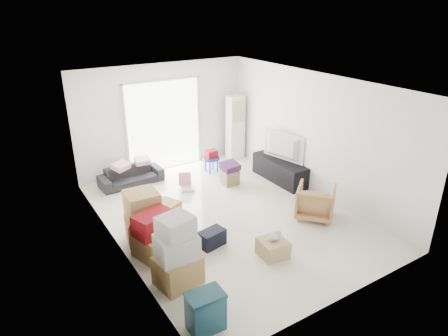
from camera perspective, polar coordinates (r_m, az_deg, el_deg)
The scene contains 21 objects.
room_shell at distance 7.68m, azimuth 0.52°, elevation 2.08°, with size 4.98×6.48×3.18m.
sliding_door at distance 10.22m, azimuth -8.60°, elevation 6.51°, with size 2.10×0.04×2.33m.
ac_tower at distance 10.95m, azimuth 1.61°, elevation 5.85°, with size 0.45×0.30×1.75m, color white.
tv_console at distance 9.78m, azimuth 7.93°, elevation -0.32°, with size 0.47×1.58×0.53m, color black.
television at distance 9.65m, azimuth 8.04°, elevation 1.53°, with size 1.17×0.67×0.15m, color black.
sofa at distance 9.74m, azimuth -13.16°, elevation -0.64°, with size 1.49×0.44×0.58m, color #26272B.
pillow_left at distance 9.51m, azimuth -14.60°, elevation 0.92°, with size 0.37×0.29×0.12m, color #E1A4B2.
pillow_right at distance 9.73m, azimuth -11.66°, elevation 1.74°, with size 0.38×0.30×0.13m, color #E1A4B2.
armchair at distance 8.23m, azimuth 12.97°, elevation -4.51°, with size 0.72×0.68×0.74m, color #B1854E.
storage_bins at distance 5.60m, azimuth -2.64°, elevation -19.75°, with size 0.50×0.36×0.57m.
box_stack_a at distance 6.20m, azimuth -6.71°, elevation -12.18°, with size 0.72×0.63×1.18m.
box_stack_b at distance 6.97m, azimuth -9.89°, elevation -9.54°, with size 0.75×0.75×0.82m.
box_stack_c at distance 7.39m, azimuth -11.45°, elevation -6.85°, with size 0.72×0.64×0.96m.
loose_box at distance 8.08m, azimuth -8.24°, elevation -6.14°, with size 0.46×0.46×0.38m, color #AD884E.
duffel_bag at distance 7.24m, azimuth -1.73°, elevation -9.97°, with size 0.47×0.28×0.30m, color black.
ottoman at distance 9.52m, azimuth 0.84°, elevation -1.30°, with size 0.36×0.36×0.36m, color olive.
blanket at distance 9.42m, azimuth 0.84°, elevation 0.07°, with size 0.39×0.39×0.14m, color #482255.
kids_table at distance 10.13m, azimuth -1.81°, elevation 1.64°, with size 0.44×0.44×0.58m.
toy_walker at distance 9.31m, azimuth -5.39°, elevation -2.44°, with size 0.38×0.37×0.41m.
wood_crate at distance 7.03m, azimuth 7.00°, elevation -11.26°, with size 0.45×0.45×0.30m, color tan.
plush_bunny at distance 6.94m, azimuth 7.24°, elevation -9.68°, with size 0.27×0.16×0.14m.
Camera 1 is at (-3.89, -6.04, 4.07)m, focal length 32.00 mm.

